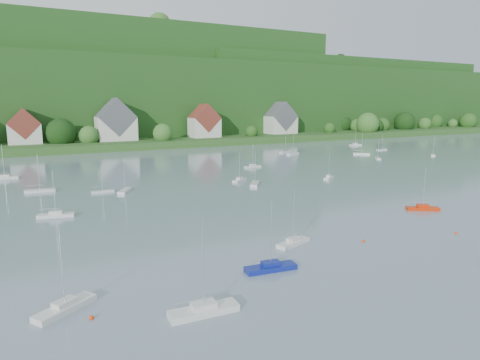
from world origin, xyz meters
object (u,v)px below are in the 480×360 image
at_px(near_sailboat_3, 293,242).
at_px(near_sailboat_5, 423,208).
at_px(near_sailboat_0, 204,310).
at_px(near_sailboat_1, 271,267).
at_px(near_sailboat_6, 65,307).

distance_m(near_sailboat_3, near_sailboat_5, 31.62).
relative_size(near_sailboat_0, near_sailboat_3, 1.16).
bearing_deg(near_sailboat_1, near_sailboat_3, 46.48).
height_order(near_sailboat_0, near_sailboat_5, near_sailboat_0).
relative_size(near_sailboat_3, near_sailboat_6, 0.93).
distance_m(near_sailboat_3, near_sailboat_6, 29.64).
bearing_deg(near_sailboat_6, near_sailboat_3, -22.43).
height_order(near_sailboat_1, near_sailboat_5, near_sailboat_1).
height_order(near_sailboat_0, near_sailboat_6, near_sailboat_0).
height_order(near_sailboat_5, near_sailboat_6, near_sailboat_6).
bearing_deg(near_sailboat_1, near_sailboat_0, -144.59).
relative_size(near_sailboat_0, near_sailboat_6, 1.07).
distance_m(near_sailboat_1, near_sailboat_3, 9.55).
xyz_separation_m(near_sailboat_0, near_sailboat_5, (49.35, 16.63, -0.03)).
distance_m(near_sailboat_0, near_sailboat_3, 21.64).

